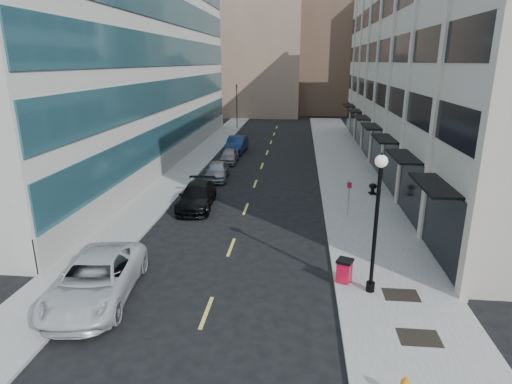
% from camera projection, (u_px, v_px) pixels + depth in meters
% --- Properties ---
extents(ground, '(160.00, 160.00, 0.00)m').
position_uv_depth(ground, '(194.00, 346.00, 14.39)').
color(ground, black).
rests_on(ground, ground).
extents(sidewalk_right, '(5.00, 80.00, 0.15)m').
position_uv_depth(sidewalk_right, '(353.00, 186.00, 32.66)').
color(sidewalk_right, gray).
rests_on(sidewalk_right, ground).
extents(sidewalk_left, '(3.00, 80.00, 0.15)m').
position_uv_depth(sidewalk_left, '(174.00, 181.00, 34.02)').
color(sidewalk_left, gray).
rests_on(sidewalk_left, ground).
extents(building_right, '(15.30, 46.50, 18.25)m').
position_uv_depth(building_right, '(465.00, 63.00, 35.78)').
color(building_right, '#BAAF9E').
rests_on(building_right, ground).
extents(building_left, '(16.14, 46.00, 20.00)m').
position_uv_depth(building_left, '(88.00, 52.00, 38.70)').
color(building_left, beige).
rests_on(building_left, ground).
extents(skyline_tan_near, '(14.00, 18.00, 28.00)m').
position_uv_depth(skyline_tan_near, '(261.00, 33.00, 75.36)').
color(skyline_tan_near, '#967962').
rests_on(skyline_tan_near, ground).
extents(skyline_brown, '(12.00, 16.00, 34.00)m').
position_uv_depth(skyline_brown, '(329.00, 16.00, 77.11)').
color(skyline_brown, brown).
rests_on(skyline_brown, ground).
extents(skyline_tan_far, '(12.00, 14.00, 22.00)m').
position_uv_depth(skyline_tan_far, '(216.00, 52.00, 86.72)').
color(skyline_tan_far, '#967962').
rests_on(skyline_tan_far, ground).
extents(skyline_stone, '(10.00, 14.00, 20.00)m').
position_uv_depth(skyline_stone, '(389.00, 56.00, 72.48)').
color(skyline_stone, '#BAAF9E').
rests_on(skyline_stone, ground).
extents(grate_mid, '(1.40, 1.00, 0.01)m').
position_uv_depth(grate_mid, '(419.00, 338.00, 14.55)').
color(grate_mid, black).
rests_on(grate_mid, sidewalk_right).
extents(grate_far, '(1.40, 1.00, 0.01)m').
position_uv_depth(grate_far, '(401.00, 295.00, 17.22)').
color(grate_far, black).
rests_on(grate_far, sidewalk_right).
extents(road_centerline, '(0.15, 68.20, 0.01)m').
position_uv_depth(road_centerline, '(251.00, 195.00, 30.56)').
color(road_centerline, '#D8CC4C').
rests_on(road_centerline, ground).
extents(traffic_signal, '(0.66, 0.66, 6.98)m').
position_uv_depth(traffic_signal, '(237.00, 87.00, 58.90)').
color(traffic_signal, black).
rests_on(traffic_signal, ground).
extents(car_white_van, '(3.52, 6.48, 1.73)m').
position_uv_depth(car_white_van, '(96.00, 279.00, 16.98)').
color(car_white_van, silver).
rests_on(car_white_van, ground).
extents(car_black_pickup, '(2.48, 5.38, 1.52)m').
position_uv_depth(car_black_pickup, '(197.00, 196.00, 27.79)').
color(car_black_pickup, black).
rests_on(car_black_pickup, ground).
extents(car_silver_sedan, '(2.03, 4.37, 1.45)m').
position_uv_depth(car_silver_sedan, '(217.00, 171.00, 34.46)').
color(car_silver_sedan, '#95979D').
rests_on(car_silver_sedan, ground).
extents(car_blue_sedan, '(2.01, 5.12, 1.66)m').
position_uv_depth(car_blue_sedan, '(237.00, 144.00, 44.71)').
color(car_blue_sedan, '#14264B').
rests_on(car_blue_sedan, ground).
extents(car_grey_sedan, '(1.71, 3.94, 1.32)m').
position_uv_depth(car_grey_sedan, '(229.00, 156.00, 40.19)').
color(car_grey_sedan, gray).
rests_on(car_grey_sedan, ground).
extents(trash_bin, '(0.82, 0.82, 1.02)m').
position_uv_depth(trash_bin, '(344.00, 270.00, 18.11)').
color(trash_bin, red).
rests_on(trash_bin, sidewalk_right).
extents(lamppost, '(0.48, 0.48, 5.83)m').
position_uv_depth(lamppost, '(377.00, 212.00, 16.52)').
color(lamppost, black).
rests_on(lamppost, sidewalk_right).
extents(sign_post, '(0.26, 0.12, 2.26)m').
position_uv_depth(sign_post, '(349.00, 192.00, 25.69)').
color(sign_post, slate).
rests_on(sign_post, sidewalk_right).
extents(urn_planter, '(0.56, 0.56, 0.78)m').
position_uv_depth(urn_planter, '(373.00, 188.00, 30.18)').
color(urn_planter, black).
rests_on(urn_planter, sidewalk_right).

